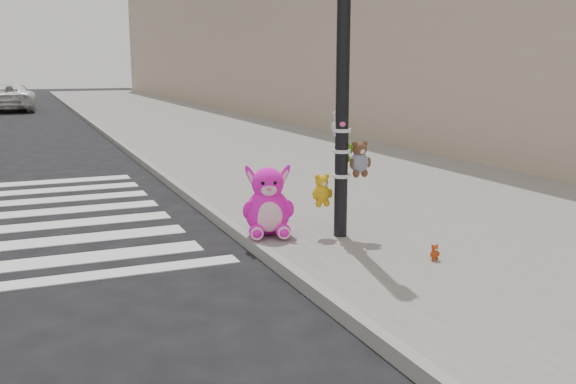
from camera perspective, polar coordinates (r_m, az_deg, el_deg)
name	(u,v)px	position (r m, az deg, el deg)	size (l,w,h in m)	color
ground	(161,336)	(5.55, -11.24, -12.43)	(120.00, 120.00, 0.00)	black
sidewalk_near	(275,151)	(16.28, -1.12, 3.68)	(7.00, 80.00, 0.14)	slate
curb_edge	(138,158)	(15.36, -13.19, 2.93)	(0.12, 80.00, 0.15)	gray
signal_pole	(343,104)	(7.71, 4.91, 7.82)	(0.71, 0.49, 4.00)	black
pink_bunny	(268,206)	(7.87, -1.79, -1.26)	(0.70, 0.77, 0.90)	#FF15CA
red_teddy	(435,252)	(7.10, 12.90, -5.25)	(0.12, 0.08, 0.18)	#B93912
car_white_near	(11,97)	(34.35, -23.44, 7.74)	(2.21, 4.79, 1.33)	white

